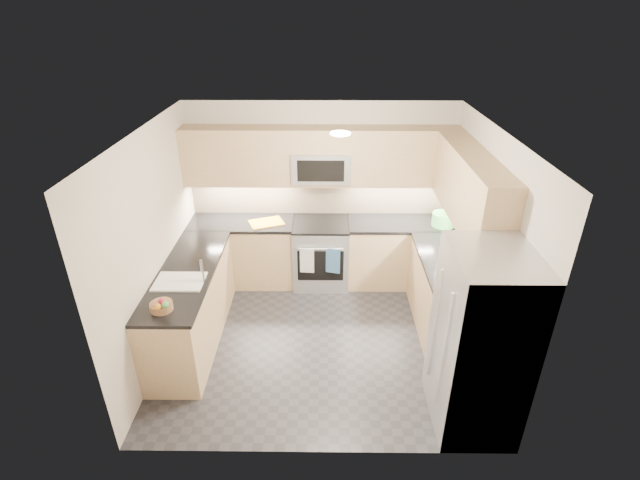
% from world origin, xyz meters
% --- Properties ---
extents(floor, '(3.60, 3.20, 0.00)m').
position_xyz_m(floor, '(0.00, 0.00, 0.00)').
color(floor, '#27262C').
rests_on(floor, ground).
extents(ceiling, '(3.60, 3.20, 0.02)m').
position_xyz_m(ceiling, '(0.00, 0.00, 2.50)').
color(ceiling, beige).
rests_on(ceiling, wall_back).
extents(wall_back, '(3.60, 0.02, 2.50)m').
position_xyz_m(wall_back, '(0.00, 1.60, 1.25)').
color(wall_back, beige).
rests_on(wall_back, floor).
extents(wall_front, '(3.60, 0.02, 2.50)m').
position_xyz_m(wall_front, '(0.00, -1.60, 1.25)').
color(wall_front, beige).
rests_on(wall_front, floor).
extents(wall_left, '(0.02, 3.20, 2.50)m').
position_xyz_m(wall_left, '(-1.80, 0.00, 1.25)').
color(wall_left, beige).
rests_on(wall_left, floor).
extents(wall_right, '(0.02, 3.20, 2.50)m').
position_xyz_m(wall_right, '(1.80, 0.00, 1.25)').
color(wall_right, beige).
rests_on(wall_right, floor).
extents(base_cab_back_left, '(1.42, 0.60, 0.90)m').
position_xyz_m(base_cab_back_left, '(-1.09, 1.30, 0.45)').
color(base_cab_back_left, tan).
rests_on(base_cab_back_left, floor).
extents(base_cab_back_right, '(1.42, 0.60, 0.90)m').
position_xyz_m(base_cab_back_right, '(1.09, 1.30, 0.45)').
color(base_cab_back_right, tan).
rests_on(base_cab_back_right, floor).
extents(base_cab_right, '(0.60, 1.70, 0.90)m').
position_xyz_m(base_cab_right, '(1.50, 0.15, 0.45)').
color(base_cab_right, tan).
rests_on(base_cab_right, floor).
extents(base_cab_peninsula, '(0.60, 2.00, 0.90)m').
position_xyz_m(base_cab_peninsula, '(-1.50, 0.00, 0.45)').
color(base_cab_peninsula, tan).
rests_on(base_cab_peninsula, floor).
extents(countertop_back_left, '(1.42, 0.63, 0.04)m').
position_xyz_m(countertop_back_left, '(-1.09, 1.30, 0.92)').
color(countertop_back_left, black).
rests_on(countertop_back_left, base_cab_back_left).
extents(countertop_back_right, '(1.42, 0.63, 0.04)m').
position_xyz_m(countertop_back_right, '(1.09, 1.30, 0.92)').
color(countertop_back_right, black).
rests_on(countertop_back_right, base_cab_back_right).
extents(countertop_right, '(0.63, 1.70, 0.04)m').
position_xyz_m(countertop_right, '(1.50, 0.15, 0.92)').
color(countertop_right, black).
rests_on(countertop_right, base_cab_right).
extents(countertop_peninsula, '(0.63, 2.00, 0.04)m').
position_xyz_m(countertop_peninsula, '(-1.50, 0.00, 0.92)').
color(countertop_peninsula, black).
rests_on(countertop_peninsula, base_cab_peninsula).
extents(upper_cab_back, '(3.60, 0.35, 0.75)m').
position_xyz_m(upper_cab_back, '(0.00, 1.43, 1.83)').
color(upper_cab_back, tan).
rests_on(upper_cab_back, wall_back).
extents(upper_cab_right, '(0.35, 1.95, 0.75)m').
position_xyz_m(upper_cab_right, '(1.62, 0.28, 1.83)').
color(upper_cab_right, tan).
rests_on(upper_cab_right, wall_right).
extents(backsplash_back, '(3.60, 0.01, 0.51)m').
position_xyz_m(backsplash_back, '(0.00, 1.60, 1.20)').
color(backsplash_back, tan).
rests_on(backsplash_back, wall_back).
extents(backsplash_right, '(0.01, 2.30, 0.51)m').
position_xyz_m(backsplash_right, '(1.80, 0.45, 1.20)').
color(backsplash_right, tan).
rests_on(backsplash_right, wall_right).
extents(gas_range, '(0.76, 0.65, 0.91)m').
position_xyz_m(gas_range, '(0.00, 1.28, 0.46)').
color(gas_range, '#A3A7AB').
rests_on(gas_range, floor).
extents(range_cooktop, '(0.76, 0.65, 0.03)m').
position_xyz_m(range_cooktop, '(0.00, 1.28, 0.92)').
color(range_cooktop, black).
rests_on(range_cooktop, gas_range).
extents(oven_door_glass, '(0.62, 0.02, 0.45)m').
position_xyz_m(oven_door_glass, '(0.00, 0.95, 0.45)').
color(oven_door_glass, black).
rests_on(oven_door_glass, gas_range).
extents(oven_handle, '(0.60, 0.02, 0.02)m').
position_xyz_m(oven_handle, '(0.00, 0.93, 0.72)').
color(oven_handle, '#B2B5BA').
rests_on(oven_handle, gas_range).
extents(microwave, '(0.76, 0.40, 0.40)m').
position_xyz_m(microwave, '(0.00, 1.40, 1.70)').
color(microwave, '#A1A4A9').
rests_on(microwave, upper_cab_back).
extents(microwave_door, '(0.60, 0.01, 0.28)m').
position_xyz_m(microwave_door, '(0.00, 1.20, 1.70)').
color(microwave_door, black).
rests_on(microwave_door, microwave).
extents(refrigerator, '(0.70, 0.90, 1.80)m').
position_xyz_m(refrigerator, '(1.45, -1.15, 0.90)').
color(refrigerator, '#AAACB2').
rests_on(refrigerator, floor).
extents(fridge_handle_left, '(0.02, 0.02, 1.20)m').
position_xyz_m(fridge_handle_left, '(1.08, -1.33, 0.95)').
color(fridge_handle_left, '#B2B5BA').
rests_on(fridge_handle_left, refrigerator).
extents(fridge_handle_right, '(0.02, 0.02, 1.20)m').
position_xyz_m(fridge_handle_right, '(1.08, -0.97, 0.95)').
color(fridge_handle_right, '#B2B5BA').
rests_on(fridge_handle_right, refrigerator).
extents(sink_basin, '(0.52, 0.38, 0.16)m').
position_xyz_m(sink_basin, '(-1.50, -0.25, 0.88)').
color(sink_basin, white).
rests_on(sink_basin, base_cab_peninsula).
extents(faucet, '(0.03, 0.03, 0.28)m').
position_xyz_m(faucet, '(-1.24, -0.25, 1.08)').
color(faucet, silver).
rests_on(faucet, countertop_peninsula).
extents(utensil_bowl, '(0.35, 0.35, 0.17)m').
position_xyz_m(utensil_bowl, '(1.64, 1.20, 1.03)').
color(utensil_bowl, '#4EB758').
rests_on(utensil_bowl, countertop_back_right).
extents(cutting_board, '(0.52, 0.45, 0.01)m').
position_xyz_m(cutting_board, '(-0.74, 1.25, 0.95)').
color(cutting_board, orange).
rests_on(cutting_board, countertop_back_left).
extents(fruit_basket, '(0.22, 0.22, 0.08)m').
position_xyz_m(fruit_basket, '(-1.53, -0.74, 0.98)').
color(fruit_basket, '#8D6341').
rests_on(fruit_basket, countertop_peninsula).
extents(fruit_apple, '(0.06, 0.06, 0.06)m').
position_xyz_m(fruit_apple, '(-1.52, -0.77, 1.05)').
color(fruit_apple, maroon).
rests_on(fruit_apple, fruit_basket).
extents(fruit_pear, '(0.07, 0.07, 0.07)m').
position_xyz_m(fruit_pear, '(-1.46, -0.82, 1.05)').
color(fruit_pear, green).
rests_on(fruit_pear, fruit_basket).
extents(dish_towel_check, '(0.19, 0.03, 0.36)m').
position_xyz_m(dish_towel_check, '(-0.18, 0.91, 0.55)').
color(dish_towel_check, silver).
rests_on(dish_towel_check, oven_handle).
extents(dish_towel_blue, '(0.19, 0.07, 0.36)m').
position_xyz_m(dish_towel_blue, '(0.17, 0.91, 0.55)').
color(dish_towel_blue, '#315B89').
rests_on(dish_towel_blue, oven_handle).
extents(fruit_orange, '(0.06, 0.06, 0.06)m').
position_xyz_m(fruit_orange, '(-1.53, -0.85, 1.05)').
color(fruit_orange, orange).
rests_on(fruit_orange, fruit_basket).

